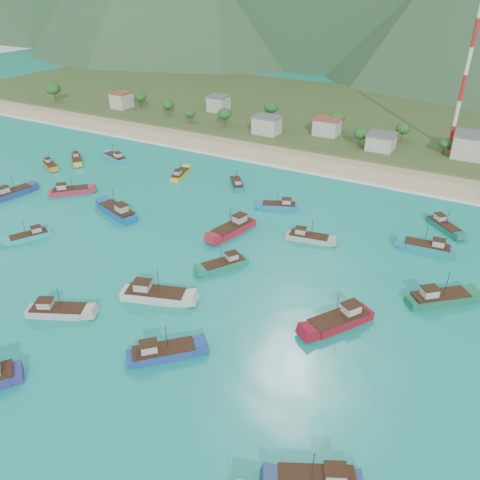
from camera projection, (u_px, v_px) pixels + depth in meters
The scene contains 27 objects.
ground at pixel (164, 285), 91.04m from camera, with size 600.00×600.00×0.00m, color #0C8575.
beach at pixel (312, 161), 151.22m from camera, with size 400.00×18.00×1.20m, color beige.
land at pixel (364, 118), 197.69m from camera, with size 400.00×110.00×2.40m, color #385123.
surf_line at pixel (301, 171), 143.99m from camera, with size 400.00×2.50×0.08m, color white.
village at pixel (408, 140), 155.87m from camera, with size 221.88×27.51×7.66m.
vegetation at pixel (313, 124), 170.80m from camera, with size 277.82×26.22×8.95m.
radio_tower at pixel (466, 75), 144.97m from camera, with size 1.20×1.20×47.96m.
boat_0 at pixel (12, 193), 127.17m from camera, with size 5.02×11.35×6.48m.
boat_1 at pixel (280, 206), 120.54m from camera, with size 9.74×6.11×5.55m.
boat_2 at pixel (224, 265), 96.13m from camera, with size 7.67×9.80×5.78m.
boat_3 at pixel (58, 311), 82.65m from camera, with size 10.83×7.34×6.22m.
boat_5 at pixel (155, 295), 86.52m from camera, with size 12.67×7.28×7.18m.
boat_6 at pixel (428, 248), 101.96m from camera, with size 10.75×3.98×6.22m.
boat_7 at pixel (118, 212), 116.79m from camera, with size 13.05×7.28×7.40m.
boat_9 at pixel (70, 191), 128.56m from camera, with size 9.61×9.57×6.19m.
boat_11 at pixel (180, 175), 139.53m from camera, with size 4.78×9.52×5.40m.
boat_14 at pixel (77, 160), 150.61m from camera, with size 8.76×7.99×5.42m.
boat_15 at pixel (115, 158), 152.25m from camera, with size 10.27×5.72×5.82m.
boat_16 at pixel (340, 321), 80.13m from camera, with size 9.67×12.12×7.18m.
boat_19 at pixel (438, 299), 85.66m from camera, with size 11.19×10.19×6.92m.
boat_20 at pixel (233, 229), 109.18m from camera, with size 6.27×12.69×7.20m.
boat_23 at pixel (308, 238), 105.93m from camera, with size 10.05×4.43×5.74m.
boat_24 at pixel (443, 226), 110.87m from camera, with size 9.02×8.93×5.79m.
boat_25 at pixel (163, 353), 73.49m from camera, with size 10.04×9.87×6.42m.
boat_27 at pixel (30, 236), 106.67m from camera, with size 6.61×9.10×5.28m.
boat_32 at pixel (237, 184), 133.37m from camera, with size 7.55×8.67×5.28m.
boat_33 at pixel (50, 166), 146.54m from camera, with size 8.65×5.93×4.97m.
Camera 1 is at (49.11, -58.43, 52.52)m, focal length 35.00 mm.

